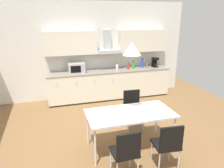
{
  "coord_description": "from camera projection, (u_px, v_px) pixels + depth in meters",
  "views": [
    {
      "loc": [
        -1.0,
        -3.83,
        2.5
      ],
      "look_at": [
        0.34,
        0.72,
        1.0
      ],
      "focal_mm": 35.0,
      "sensor_mm": 36.0,
      "label": 1
    }
  ],
  "objects": [
    {
      "name": "backsplash_tile",
      "position": [
        107.0,
        60.0,
        6.87
      ],
      "size": [
        3.74,
        0.02,
        0.48
      ],
      "primitive_type": "cube",
      "color": "silver",
      "rests_on": "kitchen_counter"
    },
    {
      "name": "wall_back",
      "position": [
        82.0,
        51.0,
        6.63
      ],
      "size": [
        6.62,
        0.1,
        2.9
      ],
      "primitive_type": "cube",
      "color": "silver",
      "rests_on": "ground_plane"
    },
    {
      "name": "bottle_green",
      "position": [
        133.0,
        65.0,
        6.82
      ],
      "size": [
        0.08,
        0.08,
        0.25
      ],
      "color": "green",
      "rests_on": "kitchen_counter"
    },
    {
      "name": "chair_far_right",
      "position": [
        133.0,
        105.0,
        4.97
      ],
      "size": [
        0.42,
        0.42,
        0.87
      ],
      "color": "black",
      "rests_on": "ground_plane"
    },
    {
      "name": "chair_near_right",
      "position": [
        168.0,
        143.0,
        3.52
      ],
      "size": [
        0.43,
        0.43,
        0.87
      ],
      "color": "black",
      "rests_on": "ground_plane"
    },
    {
      "name": "bottle_red",
      "position": [
        128.0,
        66.0,
        6.74
      ],
      "size": [
        0.08,
        0.08,
        0.21
      ],
      "color": "red",
      "rests_on": "kitchen_counter"
    },
    {
      "name": "kitchen_counter",
      "position": [
        110.0,
        84.0,
        6.79
      ],
      "size": [
        3.76,
        0.69,
        0.89
      ],
      "color": "#333333",
      "rests_on": "ground_plane"
    },
    {
      "name": "pendant_lamp",
      "position": [
        132.0,
        49.0,
        3.72
      ],
      "size": [
        0.32,
        0.32,
        0.22
      ],
      "primitive_type": "cone",
      "color": "silver"
    },
    {
      "name": "bottle_blue",
      "position": [
        142.0,
        63.0,
        6.96
      ],
      "size": [
        0.08,
        0.08,
        0.31
      ],
      "color": "blue",
      "rests_on": "kitchen_counter"
    },
    {
      "name": "chair_near_left",
      "position": [
        126.0,
        150.0,
        3.33
      ],
      "size": [
        0.41,
        0.41,
        0.87
      ],
      "color": "black",
      "rests_on": "ground_plane"
    },
    {
      "name": "bottle_brown",
      "position": [
        147.0,
        65.0,
        6.94
      ],
      "size": [
        0.06,
        0.06,
        0.24
      ],
      "color": "brown",
      "rests_on": "kitchen_counter"
    },
    {
      "name": "upper_wall_cabinets",
      "position": [
        108.0,
        42.0,
        6.55
      ],
      "size": [
        3.74,
        0.4,
        0.67
      ],
      "color": "silver"
    },
    {
      "name": "dining_table",
      "position": [
        130.0,
        115.0,
        4.09
      ],
      "size": [
        1.63,
        0.82,
        0.76
      ],
      "color": "white",
      "rests_on": "ground_plane"
    },
    {
      "name": "coffee_maker",
      "position": [
        155.0,
        62.0,
        7.05
      ],
      "size": [
        0.18,
        0.19,
        0.3
      ],
      "color": "black",
      "rests_on": "kitchen_counter"
    },
    {
      "name": "microwave",
      "position": [
        76.0,
        68.0,
        6.34
      ],
      "size": [
        0.48,
        0.35,
        0.28
      ],
      "color": "#ADADB2",
      "rests_on": "kitchen_counter"
    },
    {
      "name": "ground_plane",
      "position": [
        106.0,
        142.0,
        4.53
      ],
      "size": [
        8.27,
        8.2,
        0.02
      ],
      "primitive_type": "cube",
      "color": "brown"
    },
    {
      "name": "bottle_white",
      "position": [
        117.0,
        67.0,
        6.73
      ],
      "size": [
        0.08,
        0.08,
        0.2
      ],
      "color": "white",
      "rests_on": "kitchen_counter"
    }
  ]
}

